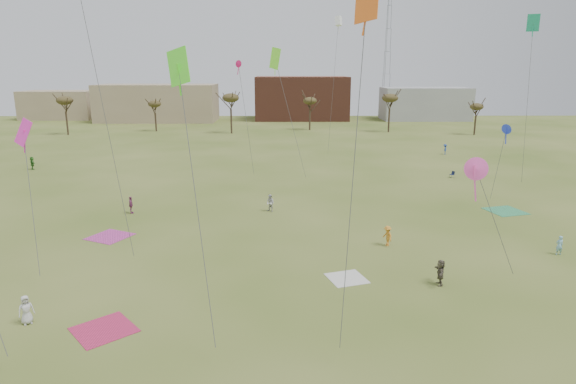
{
  "coord_description": "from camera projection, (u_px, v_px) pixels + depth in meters",
  "views": [
    {
      "loc": [
        -0.36,
        -22.98,
        14.36
      ],
      "look_at": [
        0.0,
        12.0,
        5.5
      ],
      "focal_mm": 30.62,
      "sensor_mm": 36.0,
      "label": 1
    }
  ],
  "objects": [
    {
      "name": "ground",
      "position": [
        290.0,
        349.0,
        25.8
      ],
      "size": [
        260.0,
        260.0,
        0.0
      ],
      "primitive_type": "plane",
      "color": "#40561B",
      "rests_on": "ground"
    },
    {
      "name": "flyer_near_left",
      "position": [
        26.0,
        310.0,
        28.18
      ],
      "size": [
        1.01,
        0.96,
        1.74
      ],
      "primitive_type": "imported",
      "rotation": [
        0.0,
        0.0,
        0.66
      ],
      "color": "silver",
      "rests_on": "ground"
    },
    {
      "name": "spectator_fore_c",
      "position": [
        440.0,
        272.0,
        33.25
      ],
      "size": [
        0.74,
        1.73,
        1.81
      ],
      "primitive_type": "imported",
      "rotation": [
        0.0,
        0.0,
        4.59
      ],
      "color": "brown",
      "rests_on": "ground"
    },
    {
      "name": "flyer_mid_b",
      "position": [
        387.0,
        236.0,
        40.63
      ],
      "size": [
        1.01,
        1.27,
        1.71
      ],
      "primitive_type": "imported",
      "rotation": [
        0.0,
        0.0,
        5.11
      ],
      "color": "orange",
      "rests_on": "ground"
    },
    {
      "name": "flyer_mid_c",
      "position": [
        559.0,
        245.0,
        38.7
      ],
      "size": [
        0.58,
        0.39,
        1.56
      ],
      "primitive_type": "imported",
      "rotation": [
        0.0,
        0.0,
        3.17
      ],
      "color": "#7FBAD3",
      "rests_on": "ground"
    },
    {
      "name": "spectator_mid_d",
      "position": [
        131.0,
        205.0,
        49.71
      ],
      "size": [
        0.71,
        1.11,
        1.75
      ],
      "primitive_type": "imported",
      "rotation": [
        0.0,
        0.0,
        1.86
      ],
      "color": "#8A396A",
      "rests_on": "ground"
    },
    {
      "name": "spectator_mid_e",
      "position": [
        270.0,
        203.0,
        50.34
      ],
      "size": [
        1.11,
        1.07,
        1.8
      ],
      "primitive_type": "imported",
      "rotation": [
        0.0,
        0.0,
        5.64
      ],
      "color": "#B8B8B8",
      "rests_on": "ground"
    },
    {
      "name": "flyer_far_a",
      "position": [
        32.0,
        163.0,
        71.22
      ],
      "size": [
        1.37,
        1.8,
        1.89
      ],
      "primitive_type": "imported",
      "rotation": [
        0.0,
        0.0,
        2.1
      ],
      "color": "#337326",
      "rests_on": "ground"
    },
    {
      "name": "flyer_far_c",
      "position": [
        445.0,
        149.0,
        83.8
      ],
      "size": [
        0.9,
        1.26,
        1.77
      ],
      "primitive_type": "imported",
      "rotation": [
        0.0,
        0.0,
        4.48
      ],
      "color": "navy",
      "rests_on": "ground"
    },
    {
      "name": "blanket_red",
      "position": [
        104.0,
        330.0,
        27.7
      ],
      "size": [
        4.29,
        4.29,
        0.03
      ],
      "primitive_type": "cube",
      "rotation": [
        0.0,
        0.0,
        2.28
      ],
      "color": "#BC2552",
      "rests_on": "ground"
    },
    {
      "name": "blanket_cream",
      "position": [
        347.0,
        278.0,
        34.46
      ],
      "size": [
        3.14,
        3.14,
        0.03
      ],
      "primitive_type": "cube",
      "rotation": [
        0.0,
        0.0,
        1.88
      ],
      "color": "silver",
      "rests_on": "ground"
    },
    {
      "name": "blanket_plum",
      "position": [
        110.0,
        237.0,
        43.0
      ],
      "size": [
        4.27,
        4.27,
        0.03
      ],
      "primitive_type": "cube",
      "rotation": [
        0.0,
        0.0,
        2.68
      ],
      "color": "#B6388C",
      "rests_on": "ground"
    },
    {
      "name": "blanket_olive",
      "position": [
        505.0,
        211.0,
        50.67
      ],
      "size": [
        4.22,
        4.22,
        0.03
      ],
      "primitive_type": "cube",
      "rotation": [
        0.0,
        0.0,
        0.26
      ],
      "color": "#34905A",
      "rests_on": "ground"
    },
    {
      "name": "camp_chair_right",
      "position": [
        452.0,
        176.0,
        66.14
      ],
      "size": [
        0.72,
        0.7,
        0.87
      ],
      "rotation": [
        0.0,
        0.0,
        5.21
      ],
      "color": "#141C39",
      "rests_on": "ground"
    },
    {
      "name": "kites_aloft",
      "position": [
        277.0,
        36.0,
        45.1
      ],
      "size": [
        47.33,
        65.45,
        21.07
      ],
      "color": "#D21843",
      "rests_on": "ground"
    },
    {
      "name": "tree_line",
      "position": [
        271.0,
        104.0,
        100.74
      ],
      "size": [
        117.44,
        49.32,
        8.91
      ],
      "color": "#3A2B1E",
      "rests_on": "ground"
    },
    {
      "name": "building_tan",
      "position": [
        158.0,
        103.0,
        135.71
      ],
      "size": [
        32.0,
        14.0,
        10.0
      ],
      "primitive_type": "cube",
      "color": "#937F60",
      "rests_on": "ground"
    },
    {
      "name": "building_brick",
      "position": [
        302.0,
        98.0,
        140.71
      ],
      "size": [
        26.0,
        16.0,
        12.0
      ],
      "primitive_type": "cube",
      "color": "brown",
      "rests_on": "ground"
    },
    {
      "name": "building_grey",
      "position": [
        425.0,
        104.0,
        139.48
      ],
      "size": [
        24.0,
        12.0,
        9.0
      ],
      "primitive_type": "cube",
      "color": "gray",
      "rests_on": "ground"
    },
    {
      "name": "building_tan_west",
      "position": [
        61.0,
        105.0,
        142.45
      ],
      "size": [
        20.0,
        12.0,
        8.0
      ],
      "primitive_type": "cube",
      "color": "#937F60",
      "rests_on": "ground"
    },
    {
      "name": "radio_tower",
      "position": [
        387.0,
        51.0,
        142.56
      ],
      "size": [
        1.51,
        1.72,
        41.0
      ],
      "color": "#9EA3A8",
      "rests_on": "ground"
    }
  ]
}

